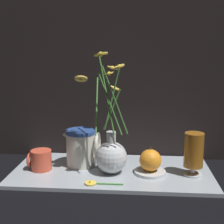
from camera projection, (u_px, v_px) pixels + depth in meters
ground_plane at (112, 173)px, 1.07m from camera, size 6.00×6.00×0.00m
shelf at (112, 171)px, 1.07m from camera, size 0.67×0.32×0.01m
backdrop_wall at (116, 12)px, 1.13m from camera, size 1.17×0.02×1.10m
vase_with_flowers at (111, 153)px, 1.02m from camera, size 0.17×0.17×0.40m
yellow_mug at (41, 160)px, 1.06m from camera, size 0.08×0.07×0.07m
ceramic_pitcher at (82, 146)px, 1.09m from camera, size 0.13×0.10×0.14m
tea_glass at (194, 151)px, 1.00m from camera, size 0.06×0.06×0.14m
saucer_plate at (150, 172)px, 1.03m from camera, size 0.10×0.10×0.01m
orange_fruit at (150, 160)px, 1.02m from camera, size 0.07×0.07×0.08m
loose_daisy at (95, 183)px, 0.95m from camera, size 0.12×0.04×0.01m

